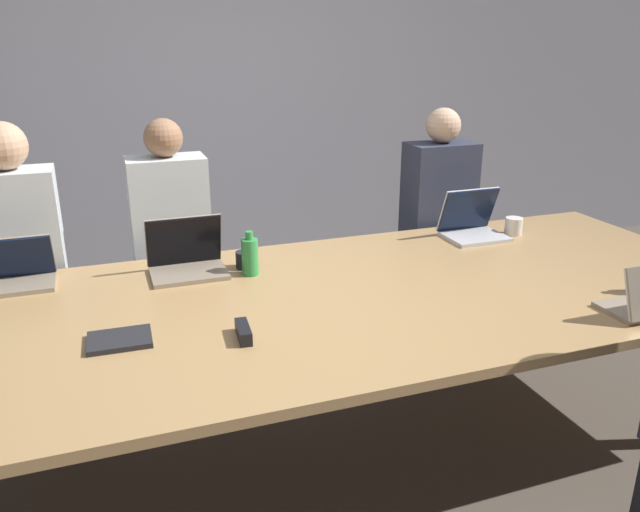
# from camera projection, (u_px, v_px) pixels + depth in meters

# --- Properties ---
(ground_plane) EXTENTS (24.00, 24.00, 0.00)m
(ground_plane) POSITION_uv_depth(u_px,v_px,m) (317.00, 452.00, 2.87)
(ground_plane) COLOR brown
(curtain_wall) EXTENTS (12.00, 0.06, 2.80)m
(curtain_wall) POSITION_uv_depth(u_px,v_px,m) (209.00, 95.00, 4.47)
(curtain_wall) COLOR #9999A3
(curtain_wall) RESTS_ON ground_plane
(conference_table) EXTENTS (3.95, 1.48, 0.77)m
(conference_table) POSITION_uv_depth(u_px,v_px,m) (317.00, 309.00, 2.62)
(conference_table) COLOR tan
(conference_table) RESTS_ON ground_plane
(laptop_far_left) EXTENTS (0.31, 0.22, 0.22)m
(laptop_far_left) POSITION_uv_depth(u_px,v_px,m) (17.00, 271.00, 2.73)
(laptop_far_left) COLOR gray
(laptop_far_left) RESTS_ON conference_table
(person_far_left) EXTENTS (0.40, 0.24, 1.44)m
(person_far_left) POSITION_uv_depth(u_px,v_px,m) (24.00, 274.00, 3.06)
(person_far_left) COLOR #2D2D38
(person_far_left) RESTS_ON ground_plane
(laptop_far_right) EXTENTS (0.32, 0.27, 0.26)m
(laptop_far_right) POSITION_uv_depth(u_px,v_px,m) (471.00, 223.00, 3.39)
(laptop_far_right) COLOR silver
(laptop_far_right) RESTS_ON conference_table
(person_far_right) EXTENTS (0.40, 0.24, 1.42)m
(person_far_right) POSITION_uv_depth(u_px,v_px,m) (437.00, 230.00, 3.79)
(person_far_right) COLOR #2D2D38
(person_far_right) RESTS_ON ground_plane
(cup_far_right) EXTENTS (0.09, 0.09, 0.09)m
(cup_far_right) POSITION_uv_depth(u_px,v_px,m) (514.00, 226.00, 3.44)
(cup_far_right) COLOR white
(cup_far_right) RESTS_ON conference_table
(laptop_far_midleft) EXTENTS (0.35, 0.26, 0.26)m
(laptop_far_midleft) POSITION_uv_depth(u_px,v_px,m) (186.00, 257.00, 2.87)
(laptop_far_midleft) COLOR gray
(laptop_far_midleft) RESTS_ON conference_table
(person_far_midleft) EXTENTS (0.40, 0.24, 1.42)m
(person_far_midleft) POSITION_uv_depth(u_px,v_px,m) (173.00, 255.00, 3.37)
(person_far_midleft) COLOR #2D2D38
(person_far_midleft) RESTS_ON ground_plane
(cup_far_midleft) EXTENTS (0.09, 0.09, 0.08)m
(cup_far_midleft) POSITION_uv_depth(u_px,v_px,m) (245.00, 260.00, 2.94)
(cup_far_midleft) COLOR #232328
(cup_far_midleft) RESTS_ON conference_table
(bottle_far_midleft) EXTENTS (0.08, 0.08, 0.21)m
(bottle_far_midleft) POSITION_uv_depth(u_px,v_px,m) (250.00, 256.00, 2.84)
(bottle_far_midleft) COLOR green
(bottle_far_midleft) RESTS_ON conference_table
(stapler) EXTENTS (0.06, 0.15, 0.05)m
(stapler) POSITION_uv_depth(u_px,v_px,m) (243.00, 332.00, 2.26)
(stapler) COLOR black
(stapler) RESTS_ON conference_table
(notebook) EXTENTS (0.23, 0.17, 0.02)m
(notebook) POSITION_uv_depth(u_px,v_px,m) (120.00, 340.00, 2.23)
(notebook) COLOR #232328
(notebook) RESTS_ON conference_table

